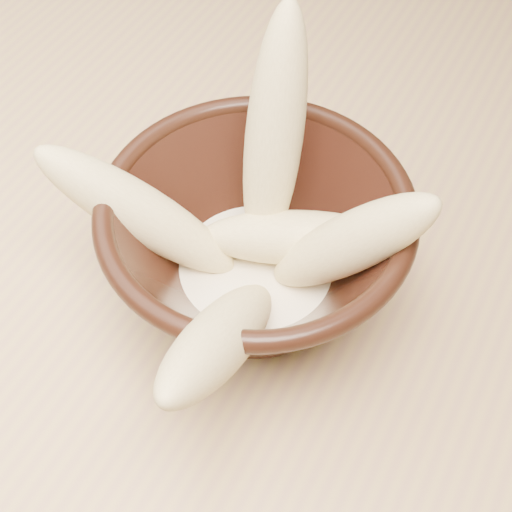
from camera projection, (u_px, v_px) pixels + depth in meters
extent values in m
cube|color=tan|center=(488.00, 322.00, 0.53)|extent=(1.20, 0.80, 0.04)
cylinder|color=tan|center=(168.00, 149.00, 1.16)|extent=(0.05, 0.05, 0.71)
cylinder|color=black|center=(256.00, 295.00, 0.51)|extent=(0.09, 0.09, 0.01)
cylinder|color=black|center=(256.00, 279.00, 0.50)|extent=(0.09, 0.09, 0.01)
torus|color=black|center=(256.00, 209.00, 0.43)|extent=(0.20, 0.20, 0.01)
cylinder|color=#F3E5C3|center=(256.00, 271.00, 0.49)|extent=(0.11, 0.11, 0.02)
ellipsoid|color=#CEB97A|center=(274.00, 136.00, 0.45)|extent=(0.06, 0.10, 0.17)
ellipsoid|color=#CEB97A|center=(140.00, 213.00, 0.45)|extent=(0.15, 0.08, 0.12)
ellipsoid|color=#CEB97A|center=(350.00, 243.00, 0.43)|extent=(0.12, 0.06, 0.13)
ellipsoid|color=#CEB97A|center=(297.00, 238.00, 0.47)|extent=(0.13, 0.09, 0.05)
ellipsoid|color=#CEB97A|center=(222.00, 338.00, 0.39)|extent=(0.06, 0.16, 0.13)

